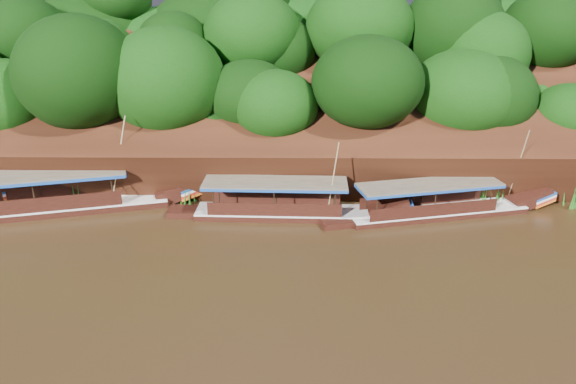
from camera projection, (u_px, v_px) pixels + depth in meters
The scene contains 6 objects.
ground at pixel (281, 274), 29.07m from camera, with size 160.00×160.00×0.00m, color black.
riverbank at pixel (287, 126), 49.50m from camera, with size 120.00×30.06×19.40m.
boat_0 at pixel (448, 207), 36.03m from camera, with size 13.89×4.90×6.23m.
boat_1 at pixel (297, 209), 35.71m from camera, with size 13.72×2.71×5.73m.
boat_2 at pixel (68, 202), 36.63m from camera, with size 17.00×6.56×6.61m.
reeds at pixel (236, 193), 37.48m from camera, with size 48.49×2.12×2.03m.
Camera 1 is at (0.62, -25.44, 14.69)m, focal length 35.00 mm.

